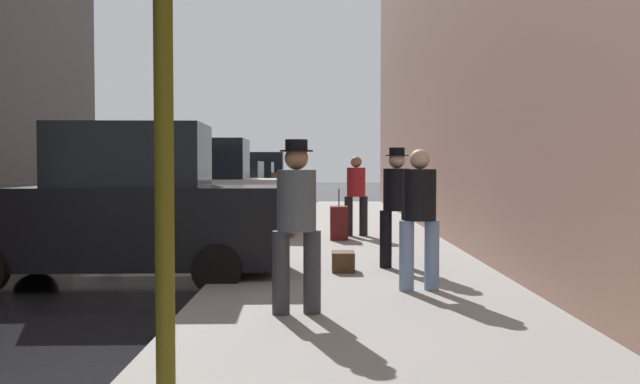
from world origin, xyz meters
name	(u,v)px	position (x,y,z in m)	size (l,w,h in m)	color
sidewalk	(358,278)	(6.00, 0.00, 0.07)	(4.00, 40.00, 0.15)	gray
parked_black_suv	(121,210)	(2.65, 0.04, 1.03)	(4.66, 2.17, 2.25)	black
parked_white_van	(192,194)	(2.65, 5.70, 1.03)	(4.61, 2.08, 2.25)	silver
parked_gray_coupe	(223,194)	(2.65, 10.71, 0.85)	(4.26, 2.16, 1.79)	slate
parked_blue_sedan	(242,188)	(2.65, 15.73, 0.85)	(4.20, 2.06, 1.79)	navy
parked_bronze_suv	(256,180)	(2.65, 21.51, 1.03)	(4.62, 2.11, 2.25)	brown
fire_hydrant	(266,228)	(4.45, 3.24, 0.50)	(0.42, 0.22, 0.70)	red
pedestrian_in_red_jacket	(356,192)	(6.23, 5.30, 1.10)	(0.50, 0.41, 1.71)	black
pedestrian_in_jeans	(419,212)	(6.66, -1.42, 1.10)	(0.52, 0.47, 1.71)	#728CB2
pedestrian_with_fedora	(396,201)	(6.59, 0.47, 1.14)	(0.53, 0.47, 1.78)	black
pedestrian_with_beanie	(296,217)	(5.22, -2.78, 1.14)	(0.52, 0.46, 1.78)	#333338
rolling_suitcase	(339,223)	(5.85, 4.56, 0.49)	(0.36, 0.56, 1.04)	#591414
duffel_bag	(343,261)	(5.79, 0.15, 0.29)	(0.32, 0.44, 0.28)	#472D19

